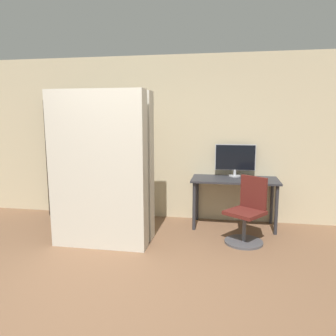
% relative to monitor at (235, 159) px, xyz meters
% --- Properties ---
extents(ground_plane, '(16.00, 16.00, 0.00)m').
position_rel_monitor_xyz_m(ground_plane, '(-1.20, -2.63, -1.05)').
color(ground_plane, brown).
extents(wall_back, '(8.00, 0.06, 2.70)m').
position_rel_monitor_xyz_m(wall_back, '(-1.20, 0.14, 0.30)').
color(wall_back, '#C6B793').
rests_on(wall_back, ground).
extents(desk, '(1.32, 0.63, 0.77)m').
position_rel_monitor_xyz_m(desk, '(-0.00, -0.21, -0.39)').
color(desk, '#2D2D33').
rests_on(desk, ground).
extents(monitor, '(0.64, 0.19, 0.51)m').
position_rel_monitor_xyz_m(monitor, '(0.00, 0.00, 0.00)').
color(monitor, '#B7B7BC').
rests_on(monitor, desk).
extents(office_chair, '(0.61, 0.61, 0.90)m').
position_rel_monitor_xyz_m(office_chair, '(0.16, -0.84, -0.69)').
color(office_chair, '#4C4C51').
rests_on(office_chair, ground).
extents(bookshelf, '(0.84, 0.28, 1.99)m').
position_rel_monitor_xyz_m(bookshelf, '(-2.86, 0.00, -0.06)').
color(bookshelf, '#2D2319').
rests_on(bookshelf, ground).
extents(mattress_near, '(1.27, 0.28, 2.05)m').
position_rel_monitor_xyz_m(mattress_near, '(-1.76, -1.33, -0.03)').
color(mattress_near, beige).
rests_on(mattress_near, ground).
extents(mattress_far, '(1.27, 0.28, 2.05)m').
position_rel_monitor_xyz_m(mattress_far, '(-1.76, -0.96, -0.03)').
color(mattress_far, beige).
rests_on(mattress_far, ground).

